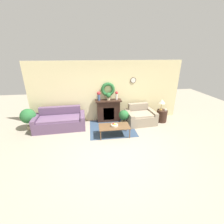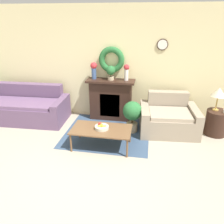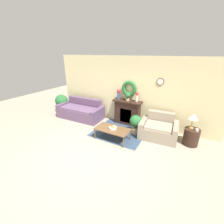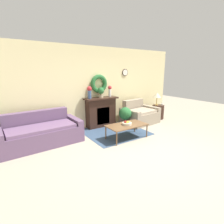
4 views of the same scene
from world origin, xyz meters
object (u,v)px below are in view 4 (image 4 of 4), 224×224
(fireplace, at_px, (101,112))
(couch_left, at_px, (41,133))
(fruit_bowl, at_px, (127,123))
(loveseat_right, at_px, (139,115))
(table_lamp, at_px, (157,95))
(mug, at_px, (162,104))
(side_table_by_loveseat, at_px, (158,112))
(coffee_table, at_px, (127,126))
(potted_plant_on_mantel, at_px, (101,92))
(vase_on_mantel_right, at_px, (110,90))
(vase_on_mantel_left, at_px, (89,91))
(potted_plant_floor_by_loveseat, at_px, (125,115))

(fireplace, distance_m, couch_left, 2.15)
(fruit_bowl, bearing_deg, loveseat_right, 35.17)
(table_lamp, bearing_deg, fireplace, 171.41)
(mug, bearing_deg, side_table_by_loveseat, 142.13)
(fruit_bowl, relative_size, table_lamp, 0.54)
(coffee_table, relative_size, potted_plant_on_mantel, 3.41)
(fruit_bowl, bearing_deg, vase_on_mantel_right, 77.44)
(table_lamp, relative_size, mug, 5.78)
(side_table_by_loveseat, relative_size, vase_on_mantel_left, 1.37)
(couch_left, height_order, fruit_bowl, couch_left)
(loveseat_right, distance_m, mug, 1.18)
(vase_on_mantel_right, bearing_deg, potted_plant_floor_by_loveseat, -69.83)
(loveseat_right, height_order, side_table_by_loveseat, loveseat_right)
(fruit_bowl, relative_size, vase_on_mantel_right, 0.71)
(loveseat_right, distance_m, fruit_bowl, 1.64)
(loveseat_right, height_order, table_lamp, table_lamp)
(table_lamp, height_order, potted_plant_floor_by_loveseat, table_lamp)
(mug, bearing_deg, couch_left, 179.27)
(table_lamp, relative_size, potted_plant_floor_by_loveseat, 0.70)
(table_lamp, distance_m, vase_on_mantel_right, 2.06)
(mug, bearing_deg, vase_on_mantel_left, 170.50)
(loveseat_right, distance_m, potted_plant_on_mantel, 1.73)
(potted_plant_floor_by_loveseat, bearing_deg, fruit_bowl, -124.77)
(vase_on_mantel_left, bearing_deg, coffee_table, -70.88)
(couch_left, height_order, loveseat_right, couch_left)
(table_lamp, bearing_deg, fruit_bowl, -156.42)
(vase_on_mantel_right, bearing_deg, fireplace, -179.14)
(table_lamp, bearing_deg, couch_left, -179.09)
(vase_on_mantel_left, xyz_separation_m, potted_plant_floor_by_loveseat, (1.01, -0.61, -0.81))
(potted_plant_floor_by_loveseat, bearing_deg, couch_left, 176.31)
(couch_left, bearing_deg, fireplace, 9.22)
(couch_left, bearing_deg, vase_on_mantel_right, 7.63)
(loveseat_right, bearing_deg, couch_left, 175.21)
(side_table_by_loveseat, relative_size, potted_plant_floor_by_loveseat, 0.77)
(couch_left, relative_size, table_lamp, 4.12)
(side_table_by_loveseat, height_order, vase_on_mantel_right, vase_on_mantel_right)
(fireplace, xyz_separation_m, mug, (2.54, -0.49, 0.08))
(coffee_table, xyz_separation_m, mug, (2.48, 0.88, 0.22))
(potted_plant_floor_by_loveseat, bearing_deg, mug, 3.37)
(couch_left, height_order, coffee_table, couch_left)
(fireplace, bearing_deg, vase_on_mantel_right, 0.86)
(fireplace, bearing_deg, potted_plant_floor_by_loveseat, -45.31)
(loveseat_right, xyz_separation_m, fruit_bowl, (-1.33, -0.94, 0.15))
(fireplace, relative_size, couch_left, 0.56)
(vase_on_mantel_left, bearing_deg, table_lamp, -7.45)
(table_lamp, distance_m, vase_on_mantel_left, 2.83)
(potted_plant_floor_by_loveseat, bearing_deg, vase_on_mantel_left, 148.96)
(fruit_bowl, height_order, mug, mug)
(fireplace, height_order, table_lamp, table_lamp)
(vase_on_mantel_left, height_order, potted_plant_floor_by_loveseat, vase_on_mantel_left)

